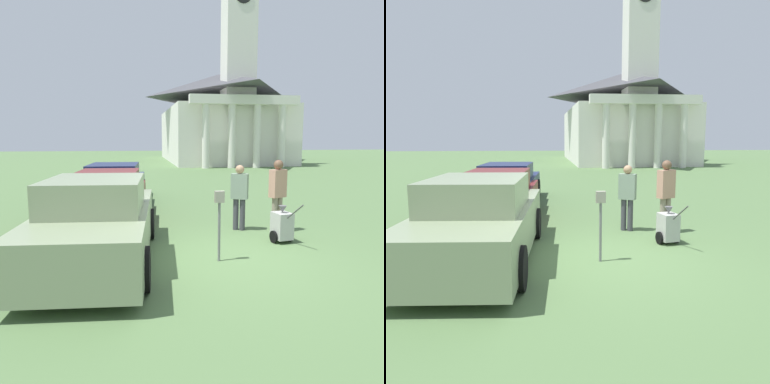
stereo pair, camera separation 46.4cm
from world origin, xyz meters
TOP-DOWN VIEW (x-y plane):
  - ground_plane at (0.00, 0.00)m, footprint 120.00×120.00m
  - parked_car_sage at (-2.43, 0.22)m, footprint 2.32×5.06m
  - parked_car_maroon at (-2.43, 3.47)m, footprint 2.17×4.87m
  - parked_car_navy at (-2.43, 6.44)m, footprint 2.25×5.24m
  - parking_meter at (-0.15, -0.10)m, footprint 0.18×0.09m
  - person_worker at (0.90, 2.22)m, footprint 0.47×0.39m
  - person_supervisor at (1.80, 1.92)m, footprint 0.47×0.38m
  - equipment_cart at (1.55, 0.96)m, footprint 0.51×1.00m
  - church at (6.71, 30.14)m, footprint 10.34×18.68m

SIDE VIEW (x-z plane):
  - ground_plane at x=0.00m, z-range 0.00..0.00m
  - equipment_cart at x=1.55m, z-range -0.11..0.89m
  - parked_car_maroon at x=-2.43m, z-range -0.06..1.41m
  - parked_car_navy at x=-2.43m, z-range -0.05..1.40m
  - parked_car_sage at x=-2.43m, z-range -0.06..1.56m
  - parking_meter at x=-0.15m, z-range 0.27..1.63m
  - person_worker at x=0.90m, z-range 0.11..1.79m
  - person_supervisor at x=1.80m, z-range 0.13..1.95m
  - church at x=6.71m, z-range -6.94..16.75m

